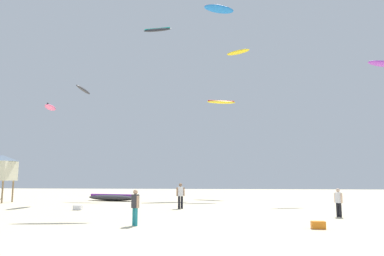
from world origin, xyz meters
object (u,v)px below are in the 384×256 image
Objects in this scene: person_midground at (180,194)px; kite_aloft_3 at (157,30)px; kite_aloft_4 at (83,90)px; kite_aloft_8 at (50,107)px; cooler_box at (78,208)px; kite_aloft_2 at (221,102)px; person_left at (338,200)px; kite_aloft_1 at (238,52)px; lifeguard_tower at (1,167)px; kite_aloft_7 at (384,64)px; gear_bag at (318,225)px; kite_grounded_near at (113,198)px; person_foreground at (135,205)px; kite_aloft_0 at (219,9)px.

person_midground is 0.47× the size of kite_aloft_3.
kite_aloft_8 reaches higher than kite_aloft_4.
kite_aloft_3 reaches higher than cooler_box.
kite_aloft_2 is at bearing -38.45° from kite_aloft_3.
kite_aloft_3 is (-14.82, 22.23, 19.93)m from person_left.
kite_aloft_1 is at bearing 149.34° from person_midground.
lifeguard_tower is 32.05m from kite_aloft_7.
lifeguard_tower is at bearing 149.20° from gear_bag.
person_midground is at bearing -178.86° from kite_aloft_7.
kite_aloft_4 is (-2.11, -2.84, 9.76)m from kite_grounded_near.
kite_aloft_2 is (10.22, 3.13, 9.60)m from kite_grounded_near.
person_left is 0.50× the size of kite_aloft_2.
kite_aloft_1 is at bearing 34.69° from person_foreground.
kite_aloft_8 is at bearing -165.55° from kite_aloft_1.
person_foreground is 0.39× the size of lifeguard_tower.
person_midground is 10.44m from person_left.
person_midground is 0.40× the size of kite_aloft_0.
kite_aloft_1 is at bearing 14.45° from kite_aloft_8.
kite_grounded_near is 1.81× the size of kite_aloft_4.
kite_aloft_0 is (18.95, 16.38, 21.83)m from lifeguard_tower.
kite_aloft_4 reaches higher than person_left.
kite_grounded_near is at bearing -73.71° from person_left.
kite_aloft_3 is at bearing 86.22° from cooler_box.
lifeguard_tower reaches higher than person_midground.
lifeguard_tower is 9.89m from kite_aloft_4.
kite_aloft_0 reaches higher than kite_aloft_4.
lifeguard_tower reaches higher than gear_bag.
kite_aloft_0 reaches higher than kite_aloft_7.
kite_aloft_1 reaches higher than person_midground.
kite_grounded_near is 9.78× the size of cooler_box.
lifeguard_tower is at bearing -161.19° from kite_aloft_2.
kite_aloft_3 is (-10.24, -3.41, 2.12)m from kite_aloft_1.
kite_aloft_1 reaches higher than cooler_box.
kite_aloft_3 is at bearing 54.88° from person_foreground.
kite_grounded_near is at bearing 20.79° from lifeguard_tower.
kite_grounded_near reaches higher than gear_bag.
person_foreground is at bearing -100.52° from kite_aloft_1.
person_left is 2.77× the size of cooler_box.
kite_aloft_4 is (-9.61, 5.26, 9.03)m from person_midground.
person_left is at bearing -36.01° from kite_aloft_8.
person_midground is at bearing -103.61° from kite_aloft_2.
person_midground is at bearing -40.51° from kite_aloft_8.
kite_grounded_near is 9.78× the size of gear_bag.
kite_aloft_4 is at bearing -127.24° from kite_aloft_0.
kite_aloft_7 reaches higher than cooler_box.
kite_grounded_near is 10.08m from lifeguard_tower.
kite_aloft_7 is at bearing -59.93° from kite_aloft_0.
kite_aloft_1 is 13.40m from kite_aloft_2.
gear_bag is (7.95, -0.19, -0.78)m from person_foreground.
kite_aloft_2 is at bearing 148.58° from person_midground.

